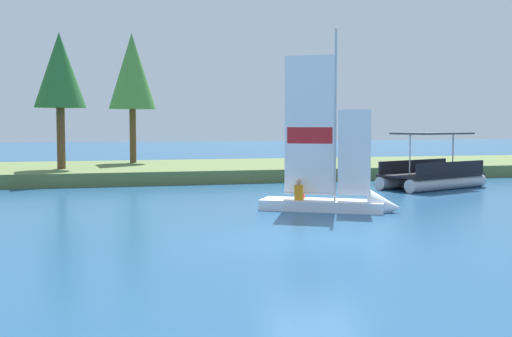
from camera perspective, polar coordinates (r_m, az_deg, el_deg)
The scene contains 6 objects.
ground_plane at distance 17.26m, azimuth 5.01°, elevation -6.26°, with size 200.00×200.00×0.00m, color navy.
shore_bank at distance 38.57m, azimuth -6.29°, elevation -0.17°, with size 80.00×11.07×0.68m, color #5B703D.
shoreline_tree_centre at distance 36.23m, azimuth -16.63°, elevation 8.07°, with size 2.67×2.67×7.15m.
shoreline_tree_midright at distance 41.12m, azimuth -10.68°, elevation 8.22°, with size 2.85×2.85×7.88m.
sailboat at distance 23.17m, azimuth 7.73°, elevation -2.56°, with size 4.84×3.61×6.75m.
pontoon_boat at distance 32.24m, azimuth 14.96°, elevation -0.49°, with size 5.85×4.22×2.63m.
Camera 1 is at (-5.84, -15.96, 3.03)m, focal length 46.22 mm.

